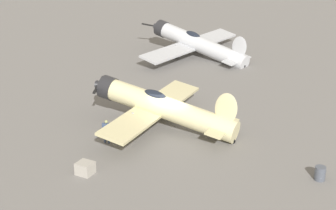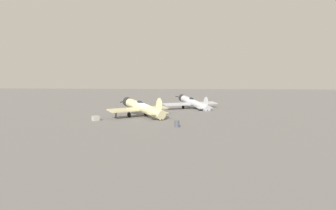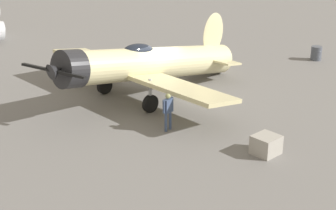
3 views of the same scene
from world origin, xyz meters
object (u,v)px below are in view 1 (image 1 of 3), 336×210
(ground_crew_mechanic, at_px, (106,129))
(fuel_drum, at_px, (320,173))
(airplane_foreground, at_px, (161,107))
(airplane_mid_apron, at_px, (197,44))
(equipment_crate, at_px, (85,168))

(ground_crew_mechanic, distance_m, fuel_drum, 13.33)
(ground_crew_mechanic, height_order, fuel_drum, ground_crew_mechanic)
(airplane_foreground, distance_m, airplane_mid_apron, 17.21)
(airplane_mid_apron, height_order, fuel_drum, airplane_mid_apron)
(airplane_mid_apron, relative_size, equipment_crate, 9.26)
(airplane_foreground, xyz_separation_m, airplane_mid_apron, (7.42, 15.53, -0.26))
(airplane_foreground, bearing_deg, airplane_mid_apron, -73.68)
(airplane_foreground, bearing_deg, equipment_crate, 83.26)
(ground_crew_mechanic, height_order, equipment_crate, ground_crew_mechanic)
(equipment_crate, bearing_deg, airplane_mid_apron, 57.40)
(airplane_foreground, bearing_deg, ground_crew_mechanic, 60.47)
(airplane_mid_apron, relative_size, fuel_drum, 14.35)
(equipment_crate, bearing_deg, ground_crew_mechanic, 64.02)
(ground_crew_mechanic, relative_size, fuel_drum, 1.95)
(airplane_foreground, bearing_deg, fuel_drum, 168.80)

